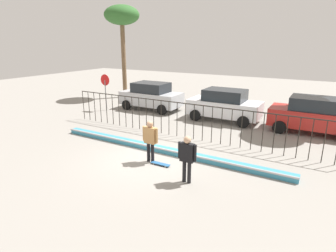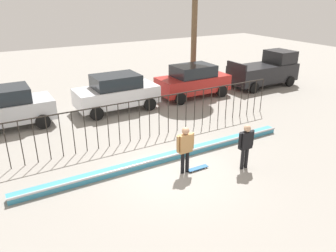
{
  "view_description": "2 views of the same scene",
  "coord_description": "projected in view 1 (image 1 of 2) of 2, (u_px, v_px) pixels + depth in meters",
  "views": [
    {
      "loc": [
        5.92,
        -8.78,
        4.64
      ],
      "look_at": [
        0.04,
        1.37,
        1.08
      ],
      "focal_mm": 29.9,
      "sensor_mm": 36.0,
      "label": 1
    },
    {
      "loc": [
        -5.48,
        -8.75,
        5.95
      ],
      "look_at": [
        0.17,
        1.04,
        1.32
      ],
      "focal_mm": 35.54,
      "sensor_mm": 36.0,
      "label": 2
    }
  ],
  "objects": [
    {
      "name": "ground_plane",
      "position": [
        150.0,
        159.0,
        11.46
      ],
      "size": [
        60.0,
        60.0,
        0.0
      ],
      "primitive_type": "plane",
      "color": "gray"
    },
    {
      "name": "bowl_coping_ledge",
      "position": [
        162.0,
        149.0,
        12.19
      ],
      "size": [
        11.0,
        0.4,
        0.27
      ],
      "color": "teal",
      "rests_on": "ground"
    },
    {
      "name": "perimeter_fence",
      "position": [
        185.0,
        117.0,
        13.75
      ],
      "size": [
        14.04,
        0.04,
        1.77
      ],
      "color": "black",
      "rests_on": "ground"
    },
    {
      "name": "skateboarder",
      "position": [
        150.0,
        138.0,
        10.94
      ],
      "size": [
        0.69,
        0.26,
        1.71
      ],
      "rotation": [
        0.0,
        0.0,
        0.1
      ],
      "color": "black",
      "rests_on": "ground"
    },
    {
      "name": "skateboard",
      "position": [
        160.0,
        164.0,
        10.91
      ],
      "size": [
        0.8,
        0.2,
        0.07
      ],
      "rotation": [
        0.0,
        0.0,
        0.31
      ],
      "color": "#26598C",
      "rests_on": "ground"
    },
    {
      "name": "camera_operator",
      "position": [
        187.0,
        155.0,
        9.31
      ],
      "size": [
        0.68,
        0.25,
        1.68
      ],
      "rotation": [
        0.0,
        0.0,
        3.18
      ],
      "color": "black",
      "rests_on": "ground"
    },
    {
      "name": "parked_car_silver",
      "position": [
        151.0,
        96.0,
        19.62
      ],
      "size": [
        4.3,
        2.12,
        1.9
      ],
      "rotation": [
        0.0,
        0.0,
        -0.03
      ],
      "color": "#B7BABF",
      "rests_on": "ground"
    },
    {
      "name": "parked_car_white",
      "position": [
        224.0,
        105.0,
        16.86
      ],
      "size": [
        4.3,
        2.12,
        1.9
      ],
      "rotation": [
        0.0,
        0.0,
        -0.06
      ],
      "color": "silver",
      "rests_on": "ground"
    },
    {
      "name": "parked_car_red",
      "position": [
        314.0,
        115.0,
        14.52
      ],
      "size": [
        4.3,
        2.12,
        1.9
      ],
      "rotation": [
        0.0,
        0.0,
        -0.02
      ],
      "color": "#B2231E",
      "rests_on": "ground"
    },
    {
      "name": "stop_sign",
      "position": [
        105.0,
        87.0,
        19.16
      ],
      "size": [
        0.76,
        0.07,
        2.5
      ],
      "color": "slate",
      "rests_on": "ground"
    },
    {
      "name": "palm_tree_short",
      "position": [
        122.0,
        18.0,
        22.43
      ],
      "size": [
        2.84,
        2.84,
        7.45
      ],
      "color": "brown",
      "rests_on": "ground"
    }
  ]
}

